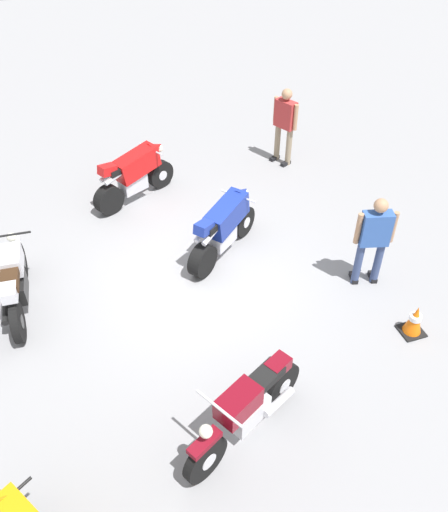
{
  "coord_description": "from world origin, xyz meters",
  "views": [
    {
      "loc": [
        -6.52,
        1.73,
        6.12
      ],
      "look_at": [
        -0.44,
        -0.33,
        0.75
      ],
      "focal_mm": 36.83,
      "sensor_mm": 36.0,
      "label": 1
    }
  ],
  "objects_px": {
    "motorcycle_red_sportbike": "(134,174)",
    "person_in_red_shirt": "(285,121)",
    "person_in_blue_shirt": "(374,237)",
    "traffic_cone": "(415,320)",
    "motorcycle_blue_sportbike": "(224,226)",
    "motorcycle_maroon_cruiser": "(247,409)",
    "motorcycle_silver_cruiser": "(15,281)"
  },
  "relations": [
    {
      "from": "person_in_blue_shirt",
      "to": "traffic_cone",
      "type": "bearing_deg",
      "value": -160.52
    },
    {
      "from": "motorcycle_maroon_cruiser",
      "to": "person_in_red_shirt",
      "type": "height_order",
      "value": "person_in_red_shirt"
    },
    {
      "from": "motorcycle_maroon_cruiser",
      "to": "person_in_red_shirt",
      "type": "distance_m",
      "value": 7.09
    },
    {
      "from": "motorcycle_blue_sportbike",
      "to": "motorcycle_silver_cruiser",
      "type": "bearing_deg",
      "value": 144.92
    },
    {
      "from": "motorcycle_silver_cruiser",
      "to": "person_in_red_shirt",
      "type": "xyz_separation_m",
      "value": [
        2.94,
        -5.88,
        0.47
      ]
    },
    {
      "from": "motorcycle_silver_cruiser",
      "to": "motorcycle_blue_sportbike",
      "type": "xyz_separation_m",
      "value": [
        0.22,
        -3.54,
        0.07
      ]
    },
    {
      "from": "motorcycle_red_sportbike",
      "to": "person_in_blue_shirt",
      "type": "bearing_deg",
      "value": -77.56
    },
    {
      "from": "motorcycle_blue_sportbike",
      "to": "traffic_cone",
      "type": "height_order",
      "value": "motorcycle_blue_sportbike"
    },
    {
      "from": "person_in_red_shirt",
      "to": "traffic_cone",
      "type": "relative_size",
      "value": 3.27
    },
    {
      "from": "motorcycle_silver_cruiser",
      "to": "person_in_blue_shirt",
      "type": "xyz_separation_m",
      "value": [
        -1.29,
        -5.57,
        0.44
      ]
    },
    {
      "from": "motorcycle_red_sportbike",
      "to": "traffic_cone",
      "type": "height_order",
      "value": "motorcycle_red_sportbike"
    },
    {
      "from": "motorcycle_maroon_cruiser",
      "to": "motorcycle_red_sportbike",
      "type": "bearing_deg",
      "value": -116.23
    },
    {
      "from": "motorcycle_maroon_cruiser",
      "to": "person_in_red_shirt",
      "type": "relative_size",
      "value": 1.09
    },
    {
      "from": "motorcycle_silver_cruiser",
      "to": "motorcycle_blue_sportbike",
      "type": "distance_m",
      "value": 3.55
    },
    {
      "from": "motorcycle_maroon_cruiser",
      "to": "person_in_red_shirt",
      "type": "xyz_separation_m",
      "value": [
        6.29,
        -3.24,
        0.47
      ]
    },
    {
      "from": "motorcycle_red_sportbike",
      "to": "motorcycle_silver_cruiser",
      "type": "bearing_deg",
      "value": -161.56
    },
    {
      "from": "motorcycle_red_sportbike",
      "to": "person_in_blue_shirt",
      "type": "distance_m",
      "value": 4.94
    },
    {
      "from": "motorcycle_red_sportbike",
      "to": "motorcycle_blue_sportbike",
      "type": "height_order",
      "value": "same"
    },
    {
      "from": "traffic_cone",
      "to": "motorcycle_red_sportbike",
      "type": "bearing_deg",
      "value": 33.1
    },
    {
      "from": "motorcycle_blue_sportbike",
      "to": "traffic_cone",
      "type": "bearing_deg",
      "value": -91.07
    },
    {
      "from": "person_in_red_shirt",
      "to": "person_in_blue_shirt",
      "type": "bearing_deg",
      "value": 60.42
    },
    {
      "from": "motorcycle_maroon_cruiser",
      "to": "person_in_blue_shirt",
      "type": "distance_m",
      "value": 3.61
    },
    {
      "from": "motorcycle_silver_cruiser",
      "to": "motorcycle_red_sportbike",
      "type": "bearing_deg",
      "value": -40.49
    },
    {
      "from": "motorcycle_silver_cruiser",
      "to": "motorcycle_maroon_cruiser",
      "type": "height_order",
      "value": "same"
    },
    {
      "from": "motorcycle_silver_cruiser",
      "to": "motorcycle_maroon_cruiser",
      "type": "relative_size",
      "value": 1.11
    },
    {
      "from": "motorcycle_maroon_cruiser",
      "to": "motorcycle_silver_cruiser",
      "type": "bearing_deg",
      "value": -80.34
    },
    {
      "from": "motorcycle_red_sportbike",
      "to": "motorcycle_silver_cruiser",
      "type": "height_order",
      "value": "motorcycle_red_sportbike"
    },
    {
      "from": "motorcycle_red_sportbike",
      "to": "person_in_red_shirt",
      "type": "xyz_separation_m",
      "value": [
        0.46,
        -3.48,
        0.4
      ]
    },
    {
      "from": "person_in_blue_shirt",
      "to": "person_in_red_shirt",
      "type": "bearing_deg",
      "value": 10.5
    },
    {
      "from": "motorcycle_silver_cruiser",
      "to": "traffic_cone",
      "type": "bearing_deg",
      "value": -110.64
    },
    {
      "from": "motorcycle_blue_sportbike",
      "to": "motorcycle_maroon_cruiser",
      "type": "relative_size",
      "value": 0.87
    },
    {
      "from": "motorcycle_red_sportbike",
      "to": "person_in_blue_shirt",
      "type": "xyz_separation_m",
      "value": [
        -3.77,
        -3.17,
        0.37
      ]
    }
  ]
}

